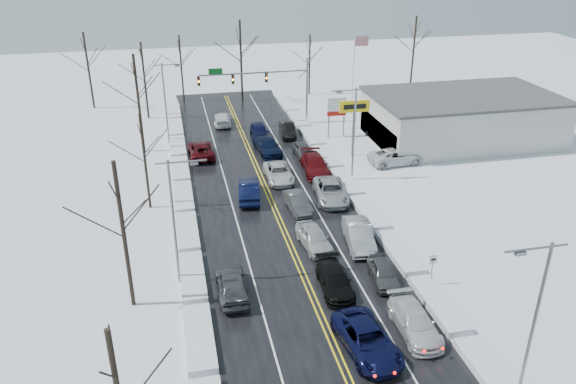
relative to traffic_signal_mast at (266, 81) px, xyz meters
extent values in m
plane|color=silver|center=(-3.45, -27.99, -5.48)|extent=(160.00, 160.00, 0.00)
cube|color=black|center=(-3.45, -25.99, -5.47)|extent=(14.00, 84.00, 0.01)
cube|color=silver|center=(-11.05, -25.99, -5.48)|extent=(1.66, 72.00, 0.49)
cube|color=silver|center=(4.15, -25.99, -5.48)|extent=(1.66, 72.00, 0.49)
cylinder|color=slate|center=(5.05, 0.01, -1.48)|extent=(0.24, 0.24, 8.00)
cylinder|color=slate|center=(-1.45, 0.01, 1.02)|extent=(13.00, 0.18, 0.18)
cylinder|color=slate|center=(3.85, 0.01, -0.08)|extent=(2.33, 0.10, 2.33)
cube|color=#0C591E|center=(-5.95, 0.01, 1.42)|extent=(1.60, 0.08, 0.70)
cube|color=black|center=(0.05, 0.01, 0.37)|extent=(0.32, 0.25, 1.05)
sphere|color=#3F0705|center=(0.05, -0.15, 0.67)|extent=(0.20, 0.20, 0.20)
sphere|color=orange|center=(0.05, -0.15, 0.37)|extent=(0.22, 0.22, 0.22)
sphere|color=black|center=(0.05, -0.15, 0.07)|extent=(0.20, 0.20, 0.20)
cube|color=black|center=(-3.95, 0.01, 0.37)|extent=(0.32, 0.25, 1.05)
sphere|color=#3F0705|center=(-3.95, -0.15, 0.67)|extent=(0.20, 0.20, 0.20)
sphere|color=orange|center=(-3.95, -0.15, 0.37)|extent=(0.22, 0.22, 0.22)
sphere|color=black|center=(-3.95, -0.15, 0.07)|extent=(0.20, 0.20, 0.20)
cube|color=black|center=(-7.95, 0.01, 0.37)|extent=(0.32, 0.25, 1.05)
sphere|color=#3F0705|center=(-7.95, -0.15, 0.67)|extent=(0.20, 0.20, 0.20)
sphere|color=orange|center=(-7.95, -0.15, 0.37)|extent=(0.22, 0.22, 0.22)
sphere|color=black|center=(-7.95, -0.15, 0.07)|extent=(0.20, 0.20, 0.20)
cylinder|color=slate|center=(7.05, -11.99, -2.68)|extent=(0.20, 0.20, 5.60)
cube|color=yellow|center=(7.05, -11.99, -0.08)|extent=(3.20, 0.30, 1.20)
cube|color=black|center=(7.05, -12.16, -0.08)|extent=(2.40, 0.04, 0.50)
cylinder|color=slate|center=(6.15, -5.99, -3.48)|extent=(0.16, 0.16, 4.00)
cylinder|color=slate|center=(7.95, -5.99, -3.48)|extent=(0.16, 0.16, 4.00)
cube|color=white|center=(7.05, -5.99, -1.18)|extent=(2.20, 0.22, 0.70)
cube|color=white|center=(7.05, -5.99, -1.98)|extent=(2.20, 0.22, 0.70)
cube|color=#B0150D|center=(7.05, -5.99, -2.68)|extent=(2.20, 0.22, 0.50)
cylinder|color=slate|center=(4.75, -35.99, -4.38)|extent=(0.08, 0.08, 2.20)
cube|color=white|center=(4.75, -35.99, -3.48)|extent=(0.55, 0.05, 0.70)
cube|color=black|center=(4.75, -36.03, -3.48)|extent=(0.35, 0.02, 0.15)
cylinder|color=silver|center=(11.55, 2.01, -0.48)|extent=(0.14, 0.14, 10.00)
cube|color=beige|center=(20.55, -9.99, -2.98)|extent=(20.00, 12.00, 5.00)
cube|color=#262628|center=(10.60, -9.99, -3.88)|extent=(0.10, 11.00, 2.80)
cube|color=#3F3F42|center=(20.55, -9.99, -0.33)|extent=(20.40, 12.40, 0.30)
cylinder|color=slate|center=(5.05, -45.99, -0.98)|extent=(0.18, 0.18, 9.00)
cylinder|color=slate|center=(4.25, -45.99, 3.32)|extent=(3.20, 0.12, 0.12)
cube|color=slate|center=(3.45, -45.99, 3.17)|extent=(0.50, 0.25, 0.18)
cylinder|color=slate|center=(5.05, -17.99, -0.98)|extent=(0.18, 0.18, 9.00)
cylinder|color=slate|center=(4.25, -17.99, 3.32)|extent=(3.20, 0.12, 0.12)
cube|color=slate|center=(3.45, -17.99, 3.17)|extent=(0.50, 0.25, 0.18)
cylinder|color=slate|center=(-11.95, -31.99, -0.98)|extent=(0.18, 0.18, 9.00)
cylinder|color=slate|center=(-11.15, -31.99, 3.32)|extent=(3.20, 0.12, 0.12)
cube|color=slate|center=(-10.35, -31.99, 3.17)|extent=(0.50, 0.25, 0.18)
cylinder|color=slate|center=(-11.95, -3.99, -0.98)|extent=(0.18, 0.18, 9.00)
cylinder|color=slate|center=(-11.15, -3.99, 3.32)|extent=(3.20, 0.12, 0.12)
cube|color=slate|center=(-10.35, -3.99, 3.17)|extent=(0.50, 0.25, 0.18)
cylinder|color=#2D231C|center=(-14.95, -33.99, -0.48)|extent=(0.27, 0.27, 10.00)
cylinder|color=#2D231C|center=(-13.95, -19.99, -1.23)|extent=(0.23, 0.23, 8.50)
cylinder|color=#2D231C|center=(-14.65, -5.99, -0.23)|extent=(0.28, 0.28, 10.50)
cylinder|color=#2D231C|center=(-14.25, 6.01, -0.73)|extent=(0.25, 0.25, 9.50)
cylinder|color=#2D231C|center=(-21.45, 12.01, -0.48)|extent=(0.27, 0.27, 10.00)
cylinder|color=#2D231C|center=(-9.45, 13.01, -0.98)|extent=(0.24, 0.24, 9.00)
cylinder|color=#2D231C|center=(-1.45, 11.01, 0.02)|extent=(0.29, 0.29, 11.00)
cylinder|color=#2D231C|center=(8.55, 12.51, -1.23)|extent=(0.23, 0.23, 8.50)
cylinder|color=#2D231C|center=(24.55, 13.01, -0.23)|extent=(0.28, 0.28, 10.50)
imported|color=black|center=(-1.73, -41.33, -5.48)|extent=(3.17, 5.84, 1.55)
imported|color=black|center=(-1.77, -35.13, -5.48)|extent=(2.24, 4.95, 1.41)
imported|color=#BBBBBD|center=(-1.72, -29.46, -5.48)|extent=(2.29, 4.79, 1.58)
imported|color=#404345|center=(-1.54, -23.22, -5.48)|extent=(1.86, 4.46, 1.43)
imported|color=silver|center=(-1.87, -16.62, -5.48)|extent=(2.49, 5.26, 1.45)
imported|color=black|center=(-1.60, -9.37, -5.48)|extent=(2.65, 5.56, 1.57)
imported|color=black|center=(-1.70, -4.65, -5.48)|extent=(2.20, 4.94, 1.65)
imported|color=silver|center=(1.61, -40.38, -5.48)|extent=(2.13, 5.09, 1.47)
imported|color=#3E4043|center=(1.75, -34.93, -5.48)|extent=(2.12, 4.26, 1.39)
imported|color=#95989D|center=(1.67, -29.93, -5.48)|extent=(2.48, 5.39, 1.71)
imported|color=#A1A4A9|center=(1.82, -21.79, -5.48)|extent=(3.33, 6.04, 1.60)
imported|color=#540B0F|center=(2.00, -15.65, -5.48)|extent=(2.73, 5.83, 1.65)
imported|color=#3A3C3F|center=(1.81, -11.18, -5.48)|extent=(1.74, 4.04, 1.36)
imported|color=black|center=(1.62, -4.49, -5.48)|extent=(1.99, 4.70, 1.51)
imported|color=black|center=(-5.27, -20.12, -5.48)|extent=(2.48, 5.39, 1.71)
imported|color=#4A090E|center=(-8.68, -8.91, -5.48)|extent=(2.66, 5.53, 1.52)
imported|color=white|center=(-5.25, 1.30, -5.48)|extent=(2.61, 5.19, 1.45)
imported|color=#424547|center=(-8.57, -34.31, -5.48)|extent=(2.04, 4.95, 1.68)
imported|color=silver|center=(10.68, -15.20, -5.48)|extent=(5.91, 3.05, 1.59)
imported|color=#404246|center=(13.72, -12.31, -5.48)|extent=(2.91, 5.89, 1.65)
imported|color=black|center=(11.39, -5.58, -5.48)|extent=(1.76, 4.26, 1.44)
camera|label=1|loc=(-11.53, -65.07, 16.58)|focal=35.00mm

